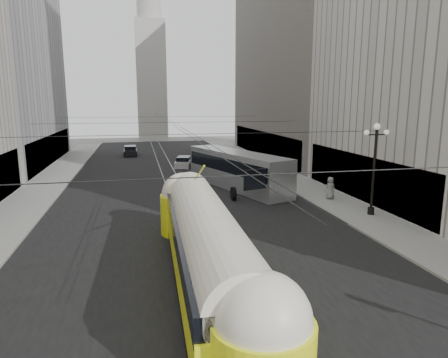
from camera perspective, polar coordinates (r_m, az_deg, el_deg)
name	(u,v)px	position (r m, az deg, el deg)	size (l,w,h in m)	color
road	(173,183)	(39.74, -7.29, -0.61)	(20.00, 85.00, 0.02)	black
sidewalk_left	(51,181)	(43.91, -23.50, -0.24)	(4.00, 72.00, 0.15)	gray
sidewalk_right	(276,172)	(45.64, 7.49, 0.99)	(4.00, 72.00, 0.15)	gray
rail_left	(165,184)	(39.68, -8.37, -0.66)	(0.12, 85.00, 0.04)	gray
rail_right	(181,183)	(39.80, -6.21, -0.57)	(0.12, 85.00, 0.04)	gray
building_right_far	(305,40)	(59.64, 11.47, 18.88)	(12.60, 32.60, 32.60)	#514C47
distant_tower	(151,67)	(86.63, -10.42, 15.51)	(6.00, 6.00, 31.36)	#B2AFA8
lamppost_right_mid	(374,164)	(29.31, 20.68, 2.04)	(1.86, 0.44, 6.37)	black
catenary	(174,124)	(37.99, -7.19, 7.81)	(25.00, 72.00, 0.23)	black
streetcar	(207,245)	(17.51, -2.46, -9.40)	(3.18, 17.36, 3.81)	#F5FF16
city_bus	(237,168)	(36.95, 1.84, 1.53)	(7.05, 13.89, 3.40)	#ADAFB2
sedan_white_far	(184,162)	(49.27, -5.76, 2.39)	(2.72, 4.47, 1.32)	#BDBDBD
sedan_dark_far	(130,151)	(61.35, -13.23, 3.91)	(1.97, 4.60, 1.44)	black
pedestrian_sidewalk_right	(330,188)	(33.50, 14.95, -1.25)	(0.88, 0.54, 1.81)	slate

